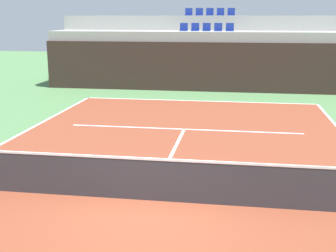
{
  "coord_description": "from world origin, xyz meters",
  "views": [
    {
      "loc": [
        1.83,
        -8.94,
        3.92
      ],
      "look_at": [
        0.11,
        2.0,
        1.2
      ],
      "focal_mm": 47.95,
      "sensor_mm": 36.0,
      "label": 1
    }
  ],
  "objects": [
    {
      "name": "stands_tier_lower",
      "position": [
        0.0,
        16.24,
        1.56
      ],
      "size": [
        17.36,
        2.4,
        3.12
      ],
      "primitive_type": "cube",
      "color": "#9E9E99",
      "rests_on": "ground_plane"
    },
    {
      "name": "baseline_far",
      "position": [
        0.0,
        11.95,
        0.01
      ],
      "size": [
        11.0,
        0.1,
        0.0
      ],
      "primitive_type": "cube",
      "color": "white",
      "rests_on": "court_surface"
    },
    {
      "name": "stands_tier_upper",
      "position": [
        0.0,
        18.64,
        1.98
      ],
      "size": [
        17.36,
        2.4,
        3.96
      ],
      "primitive_type": "cube",
      "color": "#9E9E99",
      "rests_on": "ground_plane"
    },
    {
      "name": "ground_plane",
      "position": [
        0.0,
        0.0,
        0.0
      ],
      "size": [
        80.0,
        80.0,
        0.0
      ],
      "primitive_type": "plane",
      "color": "#477042"
    },
    {
      "name": "court_surface",
      "position": [
        0.0,
        0.0,
        0.01
      ],
      "size": [
        11.0,
        24.0,
        0.01
      ],
      "primitive_type": "cube",
      "color": "brown",
      "rests_on": "ground_plane"
    },
    {
      "name": "service_line_far",
      "position": [
        0.0,
        6.4,
        0.01
      ],
      "size": [
        8.26,
        0.1,
        0.0
      ],
      "primitive_type": "cube",
      "color": "white",
      "rests_on": "court_surface"
    },
    {
      "name": "tennis_net",
      "position": [
        0.0,
        0.0,
        0.51
      ],
      "size": [
        11.08,
        0.08,
        1.07
      ],
      "color": "black",
      "rests_on": "court_surface"
    },
    {
      "name": "centre_service_line",
      "position": [
        0.0,
        3.2,
        0.01
      ],
      "size": [
        0.1,
        6.4,
        0.0
      ],
      "primitive_type": "cube",
      "color": "white",
      "rests_on": "court_surface"
    },
    {
      "name": "seating_row_lower",
      "position": [
        -0.0,
        16.33,
        3.24
      ],
      "size": [
        2.98,
        0.44,
        0.44
      ],
      "color": "navy",
      "rests_on": "stands_tier_lower"
    },
    {
      "name": "back_wall",
      "position": [
        0.0,
        14.89,
        1.3
      ],
      "size": [
        17.36,
        0.3,
        2.6
      ],
      "primitive_type": "cube",
      "color": "#33231E",
      "rests_on": "ground_plane"
    },
    {
      "name": "seating_row_upper",
      "position": [
        -0.0,
        18.73,
        4.08
      ],
      "size": [
        2.98,
        0.44,
        0.44
      ],
      "color": "navy",
      "rests_on": "stands_tier_upper"
    }
  ]
}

